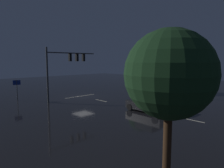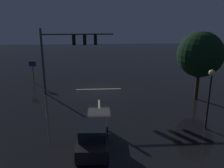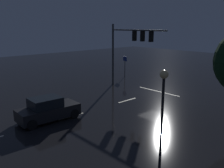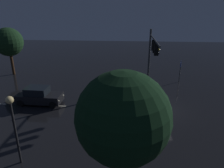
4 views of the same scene
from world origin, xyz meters
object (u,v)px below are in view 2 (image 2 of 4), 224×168
object	(u,v)px
street_lamp_left_kerb	(210,88)
route_sign	(33,67)
traffic_signal_assembly	(68,47)
tree_left_near	(200,54)
car_approaching	(93,137)

from	to	relation	value
street_lamp_left_kerb	route_sign	xyz separation A→B (m)	(15.55, -12.99, -1.22)
street_lamp_left_kerb	traffic_signal_assembly	bearing A→B (deg)	-39.44
street_lamp_left_kerb	tree_left_near	distance (m)	6.63
car_approaching	tree_left_near	world-z (taller)	tree_left_near
tree_left_near	route_sign	bearing A→B (deg)	-21.21
traffic_signal_assembly	car_approaching	size ratio (longest dim) A/B	1.64
traffic_signal_assembly	tree_left_near	size ratio (longest dim) A/B	1.10
traffic_signal_assembly	tree_left_near	xyz separation A→B (m)	(-12.57, 2.60, -0.42)
traffic_signal_assembly	street_lamp_left_kerb	size ratio (longest dim) A/B	1.62
car_approaching	street_lamp_left_kerb	world-z (taller)	street_lamp_left_kerb
street_lamp_left_kerb	route_sign	size ratio (longest dim) A/B	1.65
street_lamp_left_kerb	tree_left_near	xyz separation A→B (m)	(-1.79, -6.26, 1.25)
traffic_signal_assembly	car_approaching	xyz separation A→B (m)	(-2.57, 11.01, -4.05)
route_sign	tree_left_near	world-z (taller)	tree_left_near
traffic_signal_assembly	street_lamp_left_kerb	xyz separation A→B (m)	(-10.78, 8.86, -1.67)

